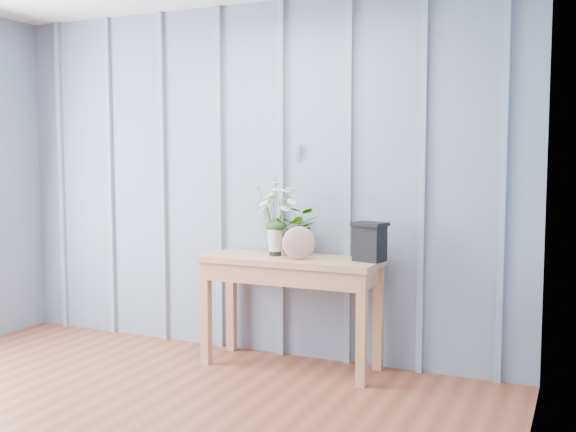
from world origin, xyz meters
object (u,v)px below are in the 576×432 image
at_px(carved_box, 370,241).
at_px(daisy_vase, 275,208).
at_px(sideboard, 291,274).
at_px(felt_disc_vessel, 299,243).

bearing_deg(carved_box, daisy_vase, -178.04).
relative_size(sideboard, daisy_vase, 2.31).
xyz_separation_m(daisy_vase, felt_disc_vessel, (0.22, -0.10, -0.22)).
relative_size(daisy_vase, carved_box, 2.07).
height_order(sideboard, carved_box, carved_box).
bearing_deg(sideboard, felt_disc_vessel, -40.43).
distance_m(felt_disc_vessel, carved_box, 0.46).
distance_m(sideboard, daisy_vase, 0.46).
xyz_separation_m(daisy_vase, carved_box, (0.66, 0.02, -0.20)).
relative_size(sideboard, carved_box, 4.78).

